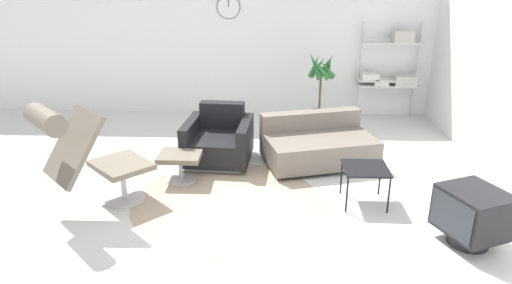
{
  "coord_description": "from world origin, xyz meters",
  "views": [
    {
      "loc": [
        0.43,
        -4.54,
        2.37
      ],
      "look_at": [
        0.24,
        0.29,
        0.55
      ],
      "focal_mm": 32.0,
      "sensor_mm": 36.0,
      "label": 1
    }
  ],
  "objects_px": {
    "side_table": "(365,171)",
    "potted_plant": "(320,93)",
    "lounge_chair": "(81,146)",
    "shelf_unit": "(393,67)",
    "armchair_red": "(219,142)",
    "ottoman": "(180,160)",
    "crt_television": "(472,215)",
    "couch_low": "(318,146)"
  },
  "relations": [
    {
      "from": "lounge_chair",
      "to": "side_table",
      "type": "relative_size",
      "value": 2.53
    },
    {
      "from": "potted_plant",
      "to": "shelf_unit",
      "type": "bearing_deg",
      "value": 21.11
    },
    {
      "from": "shelf_unit",
      "to": "side_table",
      "type": "bearing_deg",
      "value": -107.34
    },
    {
      "from": "ottoman",
      "to": "side_table",
      "type": "xyz_separation_m",
      "value": [
        2.09,
        -0.49,
        0.12
      ]
    },
    {
      "from": "lounge_chair",
      "to": "couch_low",
      "type": "distance_m",
      "value": 2.9
    },
    {
      "from": "lounge_chair",
      "to": "potted_plant",
      "type": "distance_m",
      "value": 3.95
    },
    {
      "from": "armchair_red",
      "to": "crt_television",
      "type": "distance_m",
      "value": 3.14
    },
    {
      "from": "couch_low",
      "to": "crt_television",
      "type": "distance_m",
      "value": 2.23
    },
    {
      "from": "armchair_red",
      "to": "couch_low",
      "type": "height_order",
      "value": "armchair_red"
    },
    {
      "from": "ottoman",
      "to": "potted_plant",
      "type": "height_order",
      "value": "potted_plant"
    },
    {
      "from": "armchair_red",
      "to": "side_table",
      "type": "xyz_separation_m",
      "value": [
        1.7,
        -1.11,
        0.11
      ]
    },
    {
      "from": "side_table",
      "to": "shelf_unit",
      "type": "distance_m",
      "value": 3.28
    },
    {
      "from": "couch_low",
      "to": "potted_plant",
      "type": "distance_m",
      "value": 1.55
    },
    {
      "from": "armchair_red",
      "to": "lounge_chair",
      "type": "bearing_deg",
      "value": 54.07
    },
    {
      "from": "ottoman",
      "to": "armchair_red",
      "type": "distance_m",
      "value": 0.73
    },
    {
      "from": "lounge_chair",
      "to": "couch_low",
      "type": "height_order",
      "value": "lounge_chair"
    },
    {
      "from": "side_table",
      "to": "potted_plant",
      "type": "bearing_deg",
      "value": 95.52
    },
    {
      "from": "lounge_chair",
      "to": "side_table",
      "type": "distance_m",
      "value": 2.93
    },
    {
      "from": "armchair_red",
      "to": "couch_low",
      "type": "distance_m",
      "value": 1.29
    },
    {
      "from": "ottoman",
      "to": "armchair_red",
      "type": "bearing_deg",
      "value": 57.56
    },
    {
      "from": "side_table",
      "to": "potted_plant",
      "type": "height_order",
      "value": "potted_plant"
    },
    {
      "from": "lounge_chair",
      "to": "potted_plant",
      "type": "height_order",
      "value": "potted_plant"
    },
    {
      "from": "side_table",
      "to": "shelf_unit",
      "type": "xyz_separation_m",
      "value": [
        0.97,
        3.09,
        0.51
      ]
    },
    {
      "from": "armchair_red",
      "to": "crt_television",
      "type": "relative_size",
      "value": 1.3
    },
    {
      "from": "armchair_red",
      "to": "shelf_unit",
      "type": "xyz_separation_m",
      "value": [
        2.66,
        1.98,
        0.62
      ]
    },
    {
      "from": "crt_television",
      "to": "shelf_unit",
      "type": "height_order",
      "value": "shelf_unit"
    },
    {
      "from": "shelf_unit",
      "to": "ottoman",
      "type": "bearing_deg",
      "value": -139.63
    },
    {
      "from": "couch_low",
      "to": "side_table",
      "type": "height_order",
      "value": "couch_low"
    },
    {
      "from": "lounge_chair",
      "to": "couch_low",
      "type": "relative_size",
      "value": 0.76
    },
    {
      "from": "lounge_chair",
      "to": "shelf_unit",
      "type": "height_order",
      "value": "shelf_unit"
    },
    {
      "from": "ottoman",
      "to": "shelf_unit",
      "type": "bearing_deg",
      "value": 40.37
    },
    {
      "from": "lounge_chair",
      "to": "shelf_unit",
      "type": "bearing_deg",
      "value": 86.32
    },
    {
      "from": "ottoman",
      "to": "side_table",
      "type": "bearing_deg",
      "value": -13.3
    },
    {
      "from": "crt_television",
      "to": "ottoman",
      "type": "bearing_deg",
      "value": 43.55
    },
    {
      "from": "crt_television",
      "to": "potted_plant",
      "type": "bearing_deg",
      "value": -5.52
    },
    {
      "from": "couch_low",
      "to": "shelf_unit",
      "type": "distance_m",
      "value": 2.5
    },
    {
      "from": "armchair_red",
      "to": "shelf_unit",
      "type": "relative_size",
      "value": 0.57
    },
    {
      "from": "ottoman",
      "to": "crt_television",
      "type": "distance_m",
      "value": 3.17
    },
    {
      "from": "lounge_chair",
      "to": "side_table",
      "type": "height_order",
      "value": "lounge_chair"
    },
    {
      "from": "crt_television",
      "to": "shelf_unit",
      "type": "relative_size",
      "value": 0.44
    },
    {
      "from": "crt_television",
      "to": "potted_plant",
      "type": "height_order",
      "value": "potted_plant"
    },
    {
      "from": "lounge_chair",
      "to": "shelf_unit",
      "type": "xyz_separation_m",
      "value": [
        3.86,
        3.4,
        0.15
      ]
    }
  ]
}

